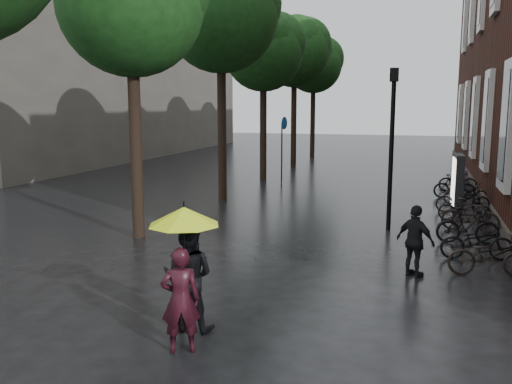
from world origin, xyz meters
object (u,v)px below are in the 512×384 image
at_px(ad_lightbox, 457,183).
at_px(lamp_post, 392,133).
at_px(person_burgundy, 181,300).
at_px(person_black, 188,277).
at_px(parked_bicycles, 467,209).
at_px(pedestrian_walking, 415,241).

bearing_deg(ad_lightbox, lamp_post, -121.89).
relative_size(person_burgundy, person_black, 0.90).
bearing_deg(ad_lightbox, person_black, -113.32).
xyz_separation_m(person_burgundy, ad_lightbox, (4.47, 12.38, 0.18)).
xyz_separation_m(person_black, parked_bicycles, (4.87, 9.74, -0.43)).
distance_m(person_burgundy, parked_bicycles, 11.50).
height_order(parked_bicycles, ad_lightbox, ad_lightbox).
distance_m(person_black, pedestrian_walking, 5.16).
bearing_deg(parked_bicycles, person_black, -116.58).
xyz_separation_m(person_burgundy, lamp_post, (2.43, 8.93, 1.99)).
relative_size(person_burgundy, pedestrian_walking, 1.03).
bearing_deg(person_black, lamp_post, -112.72).
bearing_deg(parked_bicycles, person_burgundy, -113.87).
bearing_deg(pedestrian_walking, parked_bicycles, -70.21).
distance_m(parked_bicycles, ad_lightbox, 1.95).
distance_m(parked_bicycles, lamp_post, 3.59).
bearing_deg(pedestrian_walking, person_black, 81.91).
relative_size(person_burgundy, parked_bicycles, 0.13).
distance_m(person_burgundy, lamp_post, 9.47).
bearing_deg(parked_bicycles, ad_lightbox, 95.61).
relative_size(ad_lightbox, lamp_post, 0.42).
bearing_deg(ad_lightbox, pedestrian_walking, -100.55).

